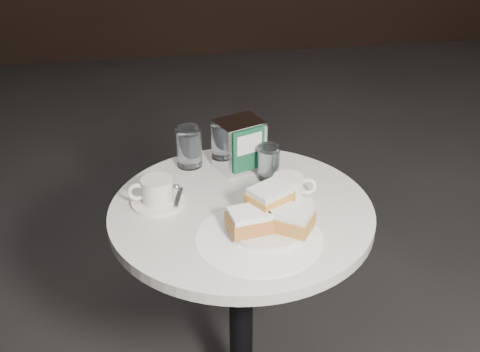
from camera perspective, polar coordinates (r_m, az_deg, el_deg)
name	(u,v)px	position (r m, az deg, el deg)	size (l,w,h in m)	color
cafe_table	(241,267)	(1.70, 0.11, -8.62)	(0.70, 0.70, 0.74)	black
sugar_spill	(259,238)	(1.47, 1.80, -5.88)	(0.31, 0.31, 0.00)	white
beignet_plate	(269,217)	(1.49, 2.81, -3.89)	(0.23, 0.23, 0.10)	silver
coffee_cup_left	(157,193)	(1.60, -7.89, -1.63)	(0.15, 0.15, 0.07)	white
coffee_cup_right	(288,190)	(1.61, 4.60, -1.32)	(0.16, 0.16, 0.07)	white
water_glass_left	(189,147)	(1.77, -4.85, 2.72)	(0.08, 0.08, 0.12)	white
water_glass_right	(269,163)	(1.70, 2.74, 1.28)	(0.08, 0.08, 0.10)	white
napkin_dispenser	(239,145)	(1.74, -0.07, 3.00)	(0.16, 0.14, 0.15)	silver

